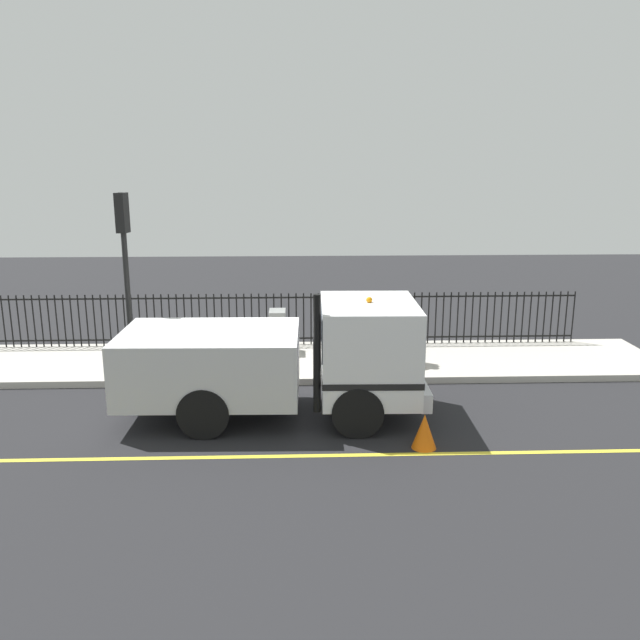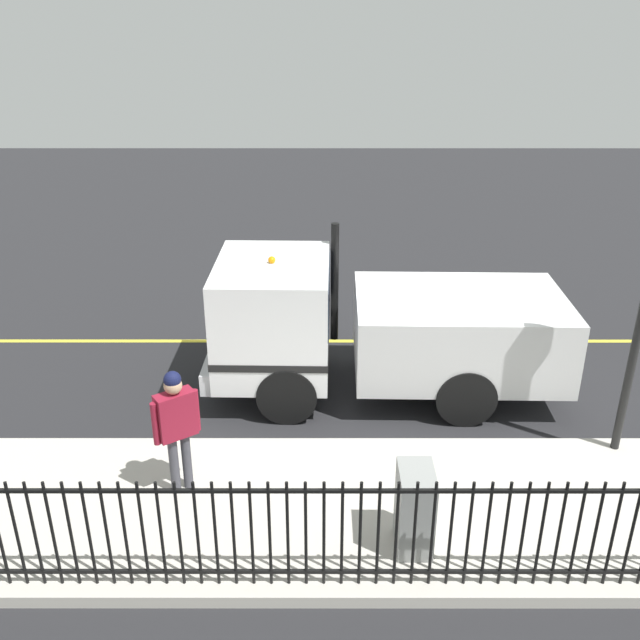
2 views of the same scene
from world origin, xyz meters
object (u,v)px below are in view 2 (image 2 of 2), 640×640
at_px(worker_standing, 176,419).
at_px(utility_cabinet, 415,509).
at_px(traffic_cone, 236,332).
at_px(work_truck, 360,322).

bearing_deg(worker_standing, utility_cabinet, -55.08).
bearing_deg(utility_cabinet, traffic_cone, -154.12).
bearing_deg(worker_standing, traffic_cone, 51.93).
xyz_separation_m(work_truck, utility_cabinet, (4.04, 0.46, -0.57)).
height_order(utility_cabinet, traffic_cone, utility_cabinet).
relative_size(worker_standing, utility_cabinet, 1.66).
bearing_deg(traffic_cone, work_truck, 54.83).
distance_m(work_truck, traffic_cone, 2.94).
distance_m(work_truck, utility_cabinet, 4.10).
bearing_deg(work_truck, traffic_cone, 56.02).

